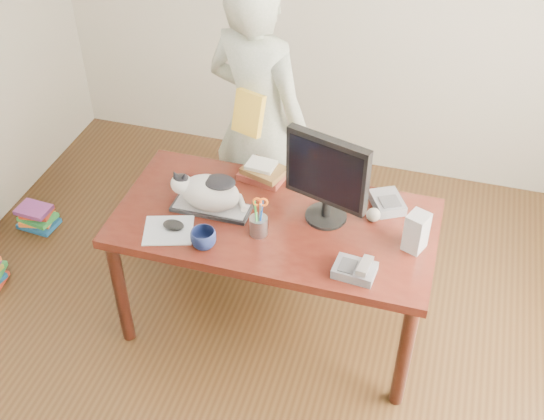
{
  "coord_description": "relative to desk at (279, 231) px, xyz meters",
  "views": [
    {
      "loc": [
        0.71,
        -1.88,
        2.95
      ],
      "look_at": [
        0.0,
        0.55,
        0.85
      ],
      "focal_mm": 45.0,
      "sensor_mm": 36.0,
      "label": 1
    }
  ],
  "objects": [
    {
      "name": "room",
      "position": [
        0.0,
        -0.68,
        0.75
      ],
      "size": [
        4.5,
        4.5,
        4.5
      ],
      "color": "black",
      "rests_on": "ground"
    },
    {
      "name": "desk",
      "position": [
        0.0,
        0.0,
        0.0
      ],
      "size": [
        1.6,
        0.8,
        0.75
      ],
      "color": "black",
      "rests_on": "ground"
    },
    {
      "name": "baseball",
      "position": [
        0.47,
        0.05,
        0.18
      ],
      "size": [
        0.07,
        0.07,
        0.07
      ],
      "rotation": [
        0.0,
        0.0,
        -0.36
      ],
      "color": "beige",
      "rests_on": "desk"
    },
    {
      "name": "keyboard",
      "position": [
        -0.33,
        -0.1,
        0.16
      ],
      "size": [
        0.4,
        0.15,
        0.02
      ],
      "rotation": [
        0.0,
        0.0,
        -0.0
      ],
      "color": "black",
      "rests_on": "desk"
    },
    {
      "name": "pen_cup",
      "position": [
        -0.05,
        -0.2,
        0.21
      ],
      "size": [
        0.1,
        0.1,
        0.22
      ],
      "rotation": [
        0.0,
        0.0,
        0.2
      ],
      "color": "gray",
      "rests_on": "desk"
    },
    {
      "name": "cat",
      "position": [
        -0.34,
        -0.1,
        0.26
      ],
      "size": [
        0.39,
        0.2,
        0.22
      ],
      "rotation": [
        0.0,
        0.0,
        -0.0
      ],
      "color": "silver",
      "rests_on": "keyboard"
    },
    {
      "name": "coffee_mug",
      "position": [
        -0.27,
        -0.37,
        0.2
      ],
      "size": [
        0.17,
        0.17,
        0.1
      ],
      "primitive_type": "imported",
      "rotation": [
        0.0,
        0.0,
        0.54
      ],
      "color": "black",
      "rests_on": "desk"
    },
    {
      "name": "person",
      "position": [
        -0.28,
        0.54,
        0.28
      ],
      "size": [
        0.75,
        0.61,
        1.77
      ],
      "primitive_type": "imported",
      "rotation": [
        0.0,
        0.0,
        2.82
      ],
      "color": "silver",
      "rests_on": "ground"
    },
    {
      "name": "held_book",
      "position": [
        -0.28,
        0.37,
        0.45
      ],
      "size": [
        0.19,
        0.15,
        0.23
      ],
      "rotation": [
        0.0,
        0.0,
        -0.33
      ],
      "color": "yellow",
      "rests_on": "person"
    },
    {
      "name": "speaker",
      "position": [
        0.69,
        -0.09,
        0.25
      ],
      "size": [
        0.12,
        0.13,
        0.2
      ],
      "rotation": [
        0.0,
        0.0,
        -0.38
      ],
      "color": "#A8A8AB",
      "rests_on": "desk"
    },
    {
      "name": "mousepad",
      "position": [
        -0.47,
        -0.31,
        0.15
      ],
      "size": [
        0.29,
        0.28,
        0.01
      ],
      "rotation": [
        0.0,
        0.0,
        0.31
      ],
      "color": "silver",
      "rests_on": "desk"
    },
    {
      "name": "calculator",
      "position": [
        0.52,
        0.18,
        0.17
      ],
      "size": [
        0.21,
        0.23,
        0.06
      ],
      "rotation": [
        0.0,
        0.0,
        0.5
      ],
      "color": "slate",
      "rests_on": "desk"
    },
    {
      "name": "book_pile_b",
      "position": [
        -1.72,
        0.27,
        -0.53
      ],
      "size": [
        0.26,
        0.2,
        0.15
      ],
      "color": "#195A9B",
      "rests_on": "ground"
    },
    {
      "name": "phone",
      "position": [
        0.46,
        -0.34,
        0.18
      ],
      "size": [
        0.2,
        0.16,
        0.09
      ],
      "rotation": [
        0.0,
        0.0,
        -0.09
      ],
      "color": "slate",
      "rests_on": "desk"
    },
    {
      "name": "book_stack",
      "position": [
        -0.15,
        0.23,
        0.19
      ],
      "size": [
        0.27,
        0.22,
        0.09
      ],
      "rotation": [
        0.0,
        0.0,
        -0.23
      ],
      "color": "#531D16",
      "rests_on": "desk"
    },
    {
      "name": "mouse",
      "position": [
        -0.45,
        -0.29,
        0.17
      ],
      "size": [
        0.12,
        0.1,
        0.04
      ],
      "rotation": [
        0.0,
        0.0,
        0.31
      ],
      "color": "black",
      "rests_on": "mousepad"
    },
    {
      "name": "monitor",
      "position": [
        0.24,
        -0.01,
        0.42
      ],
      "size": [
        0.42,
        0.26,
        0.48
      ],
      "rotation": [
        0.0,
        0.0,
        -0.3
      ],
      "color": "black",
      "rests_on": "desk"
    }
  ]
}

